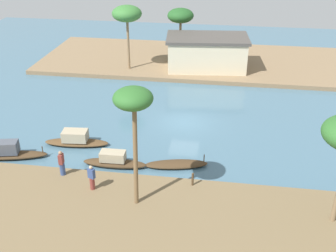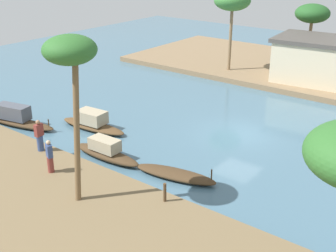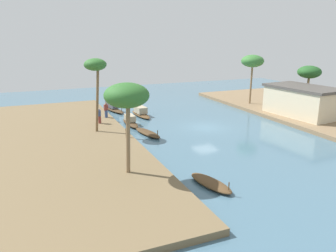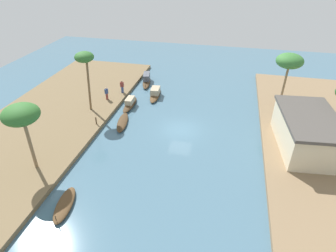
% 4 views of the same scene
% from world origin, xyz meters
% --- Properties ---
extents(river_water, '(67.44, 67.44, 0.00)m').
position_xyz_m(river_water, '(0.00, 0.00, 0.00)').
color(river_water, '#476B7F').
rests_on(river_water, ground).
extents(riverbank_right, '(36.44, 13.59, 0.44)m').
position_xyz_m(riverbank_right, '(0.00, 15.50, 0.22)').
color(riverbank_right, '#846B4C').
rests_on(riverbank_right, ground).
extents(sampan_near_left_bank, '(4.91, 1.64, 1.20)m').
position_xyz_m(sampan_near_left_bank, '(-7.62, -4.97, 0.45)').
color(sampan_near_left_bank, brown).
rests_on(sampan_near_left_bank, river_water).
extents(sampan_midstream, '(4.46, 1.16, 1.15)m').
position_xyz_m(sampan_midstream, '(-4.03, -7.36, 0.41)').
color(sampan_midstream, '#47331E').
rests_on(sampan_midstream, river_water).
extents(sampan_downstream_large, '(4.47, 1.96, 0.91)m').
position_xyz_m(sampan_downstream_large, '(0.20, -6.79, 0.20)').
color(sampan_downstream_large, '#47331E').
rests_on(sampan_downstream_large, river_water).
extents(sampan_foreground, '(5.29, 2.19, 1.34)m').
position_xyz_m(sampan_foreground, '(-11.83, -7.48, 0.50)').
color(sampan_foreground, '#47331E').
rests_on(sampan_foreground, river_water).
extents(person_on_near_bank, '(0.49, 0.40, 1.69)m').
position_xyz_m(person_on_near_bank, '(-4.49, -10.65, 1.25)').
color(person_on_near_bank, brown).
rests_on(person_on_near_bank, riverbank_left).
extents(person_by_mooring, '(0.37, 0.48, 1.75)m').
position_xyz_m(person_by_mooring, '(-6.89, -9.43, 1.25)').
color(person_by_mooring, '#33477A').
rests_on(person_by_mooring, riverbank_left).
extents(mooring_post, '(0.14, 0.14, 0.87)m').
position_xyz_m(mooring_post, '(1.56, -9.35, 0.87)').
color(mooring_post, '#4C3823').
rests_on(mooring_post, riverbank_left).
extents(palm_tree_left_near, '(2.14, 2.14, 7.17)m').
position_xyz_m(palm_tree_left_near, '(-1.54, -11.32, 6.77)').
color(palm_tree_left_near, brown).
rests_on(palm_tree_left_near, riverbank_left).
extents(palm_tree_right_tall, '(3.01, 3.01, 5.50)m').
position_xyz_m(palm_tree_right_tall, '(-2.44, 16.54, 5.05)').
color(palm_tree_right_tall, '#7F6647').
rests_on(palm_tree_right_tall, riverbank_right).
extents(palm_tree_right_short, '(3.07, 3.07, 6.75)m').
position_xyz_m(palm_tree_right_short, '(-7.34, 11.11, 6.27)').
color(palm_tree_right_short, '#7F6647').
rests_on(palm_tree_right_short, riverbank_right).
extents(riverside_building, '(9.09, 5.85, 3.48)m').
position_xyz_m(riverside_building, '(0.95, 12.52, 2.19)').
color(riverside_building, beige).
rests_on(riverside_building, riverbank_right).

